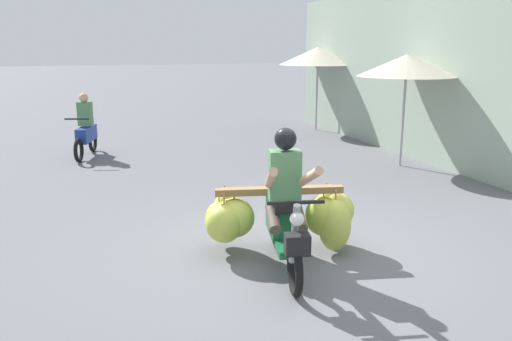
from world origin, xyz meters
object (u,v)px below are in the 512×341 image
motorbike_distant_ahead_left (86,131)px  market_umbrella_near_shop (318,56)px  motorbike_main_loaded (282,216)px  market_umbrella_further_along (407,65)px

motorbike_distant_ahead_left → market_umbrella_near_shop: (6.38, 1.63, 1.55)m
motorbike_main_loaded → motorbike_distant_ahead_left: size_ratio=1.21×
market_umbrella_near_shop → motorbike_main_loaded: bearing=-117.7°
motorbike_main_loaded → motorbike_distant_ahead_left: (-2.08, 6.56, 0.07)m
market_umbrella_near_shop → market_umbrella_further_along: market_umbrella_near_shop is taller
motorbike_main_loaded → market_umbrella_further_along: market_umbrella_further_along is taller
motorbike_main_loaded → market_umbrella_further_along: 5.55m
market_umbrella_further_along → motorbike_main_loaded: bearing=-138.7°
market_umbrella_near_shop → market_umbrella_further_along: 4.68m
market_umbrella_near_shop → motorbike_distant_ahead_left: bearing=-165.7°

